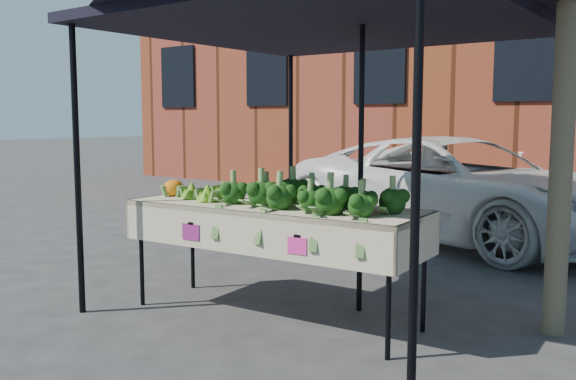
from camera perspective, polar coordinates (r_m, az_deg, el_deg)
The scene contains 9 objects.
ground at distance 4.92m, azimuth 0.51°, elevation -12.01°, with size 90.00×90.00×0.00m, color #2F2F32.
table at distance 4.91m, azimuth -1.39°, elevation -6.61°, with size 2.44×0.94×0.90m.
canopy at distance 5.24m, azimuth 3.82°, elevation 4.38°, with size 3.16×3.16×2.74m, color black, non-canonical shape.
broccoli_heap at distance 4.64m, azimuth 1.97°, elevation -0.12°, with size 1.47×0.57×0.26m, color #12350A.
romanesco_cluster at distance 5.23m, azimuth -7.29°, elevation 0.25°, with size 0.43×0.47×0.20m, color #86C128.
cauliflower_pair at distance 5.48m, azimuth -10.47°, elevation 0.37°, with size 0.20×0.20×0.18m, color orange.
vehicle at distance 8.42m, azimuth 15.62°, elevation 12.03°, with size 2.22×1.34×4.82m, color white.
street_tree at distance 4.88m, azimuth 24.41°, elevation 14.78°, with size 2.35×2.35×4.63m, color #1E4C14, non-canonical shape.
building_left at distance 17.82m, azimuth 10.34°, elevation 15.83°, with size 12.00×8.00×9.00m, color maroon.
Camera 1 is at (2.72, -3.79, 1.56)m, focal length 38.68 mm.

